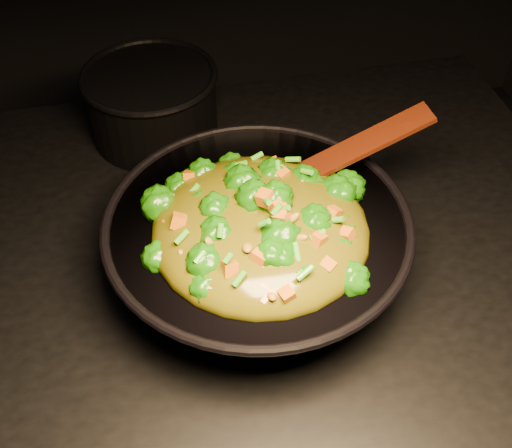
{
  "coord_description": "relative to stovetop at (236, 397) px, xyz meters",
  "views": [
    {
      "loc": [
        -0.1,
        -0.65,
        1.64
      ],
      "look_at": [
        0.03,
        -0.05,
        1.0
      ],
      "focal_mm": 45.0,
      "sensor_mm": 36.0,
      "label": 1
    }
  ],
  "objects": [
    {
      "name": "stovetop",
      "position": [
        0.0,
        0.0,
        0.0
      ],
      "size": [
        1.2,
        0.9,
        0.9
      ],
      "primitive_type": "cube",
      "color": "black",
      "rests_on": "ground"
    },
    {
      "name": "stir_fry",
      "position": [
        0.03,
        -0.08,
        0.62
      ],
      "size": [
        0.34,
        0.34,
        0.1
      ],
      "primitive_type": null,
      "rotation": [
        0.0,
        0.0,
        -0.16
      ],
      "color": "#1B6207",
      "rests_on": "wok"
    },
    {
      "name": "wok",
      "position": [
        0.03,
        -0.06,
        0.51
      ],
      "size": [
        0.43,
        0.43,
        0.12
      ],
      "primitive_type": null,
      "rotation": [
        0.0,
        0.0,
        -0.04
      ],
      "color": "black",
      "rests_on": "stovetop"
    },
    {
      "name": "back_pot",
      "position": [
        -0.08,
        0.32,
        0.52
      ],
      "size": [
        0.25,
        0.25,
        0.13
      ],
      "primitive_type": "cylinder",
      "rotation": [
        0.0,
        0.0,
        -0.08
      ],
      "color": "black",
      "rests_on": "stovetop"
    },
    {
      "name": "spatula",
      "position": [
        0.16,
        0.0,
        0.61
      ],
      "size": [
        0.26,
        0.06,
        0.11
      ],
      "primitive_type": "cube",
      "rotation": [
        0.0,
        -0.38,
        0.05
      ],
      "color": "#3D1B07",
      "rests_on": "wok"
    }
  ]
}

